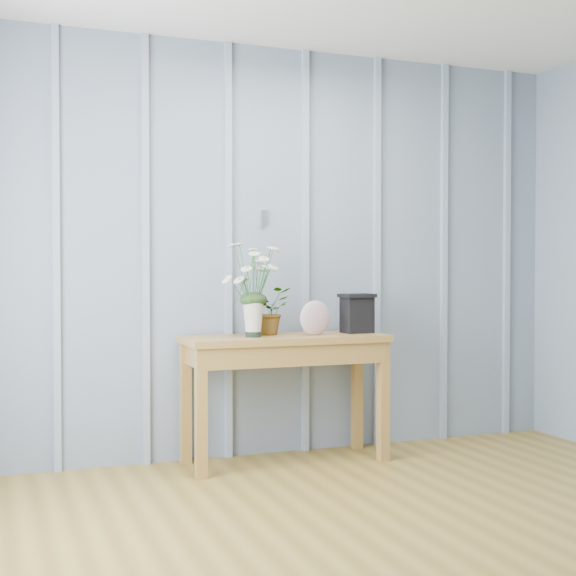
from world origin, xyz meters
name	(u,v)px	position (x,y,z in m)	size (l,w,h in m)	color
room_shell	(363,84)	(0.00, 0.92, 1.99)	(4.00, 4.50, 2.50)	gray
sideboard	(285,355)	(0.03, 1.99, 0.64)	(1.20, 0.45, 0.75)	olive
daisy_vase	(253,276)	(-0.18, 1.96, 1.10)	(0.39, 0.30, 0.56)	black
spider_plant	(268,311)	(-0.05, 2.08, 0.89)	(0.26, 0.22, 0.28)	#1E3817
felt_disc_vessel	(315,318)	(0.19, 1.94, 0.85)	(0.21, 0.06, 0.21)	#8F556D
carved_box	(357,313)	(0.50, 2.01, 0.87)	(0.21, 0.16, 0.24)	black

